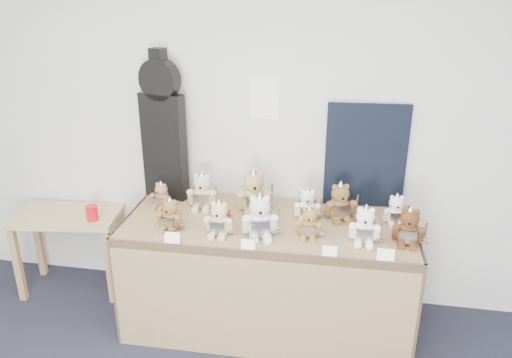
% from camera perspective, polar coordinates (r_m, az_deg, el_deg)
% --- Properties ---
extents(room_shell, '(6.00, 6.00, 6.00)m').
position_cam_1_polar(room_shell, '(3.56, 0.98, 9.22)').
color(room_shell, silver).
rests_on(room_shell, floor).
extents(display_table, '(1.98, 0.85, 0.82)m').
position_cam_1_polar(display_table, '(3.41, 1.20, -8.10)').
color(display_table, olive).
rests_on(display_table, floor).
extents(side_table, '(0.85, 0.55, 0.66)m').
position_cam_1_polar(side_table, '(4.18, -20.63, -5.24)').
color(side_table, '#A68359').
rests_on(side_table, floor).
extents(guitar_case, '(0.35, 0.18, 1.10)m').
position_cam_1_polar(guitar_case, '(3.67, -10.57, 5.80)').
color(guitar_case, black).
rests_on(guitar_case, display_table).
extents(navy_board, '(0.56, 0.06, 0.75)m').
position_cam_1_polar(navy_board, '(3.58, 12.43, 2.55)').
color(navy_board, black).
rests_on(navy_board, display_table).
extents(red_cup, '(0.09, 0.09, 0.12)m').
position_cam_1_polar(red_cup, '(3.94, -18.24, -3.71)').
color(red_cup, red).
rests_on(red_cup, side_table).
extents(teddy_front_far_left, '(0.20, 0.17, 0.24)m').
position_cam_1_polar(teddy_front_far_left, '(3.30, -9.76, -4.14)').
color(teddy_front_far_left, brown).
rests_on(teddy_front_far_left, display_table).
extents(teddy_front_left, '(0.21, 0.17, 0.26)m').
position_cam_1_polar(teddy_front_left, '(3.20, -4.23, -4.64)').
color(teddy_front_left, '#C8B78D').
rests_on(teddy_front_left, display_table).
extents(teddy_front_centre, '(0.27, 0.23, 0.32)m').
position_cam_1_polar(teddy_front_centre, '(3.16, 0.46, -4.43)').
color(teddy_front_centre, silver).
rests_on(teddy_front_centre, display_table).
extents(teddy_front_right, '(0.18, 0.15, 0.23)m').
position_cam_1_polar(teddy_front_right, '(3.19, 6.10, -5.07)').
color(teddy_front_right, olive).
rests_on(teddy_front_right, display_table).
extents(teddy_front_far_right, '(0.22, 0.18, 0.27)m').
position_cam_1_polar(teddy_front_far_right, '(3.17, 12.33, -5.29)').
color(teddy_front_far_right, white).
rests_on(teddy_front_far_right, display_table).
extents(teddy_front_end, '(0.22, 0.19, 0.27)m').
position_cam_1_polar(teddy_front_end, '(3.22, 17.05, -5.36)').
color(teddy_front_end, '#51321B').
rests_on(teddy_front_end, display_table).
extents(teddy_back_left, '(0.24, 0.20, 0.29)m').
position_cam_1_polar(teddy_back_left, '(3.58, -6.14, -1.51)').
color(teddy_back_left, '#C4B78F').
rests_on(teddy_back_left, display_table).
extents(teddy_back_centre_left, '(0.28, 0.26, 0.34)m').
position_cam_1_polar(teddy_back_centre_left, '(3.49, -0.26, -1.66)').
color(teddy_back_centre_left, tan).
rests_on(teddy_back_centre_left, display_table).
extents(teddy_back_centre_right, '(0.20, 0.17, 0.25)m').
position_cam_1_polar(teddy_back_centre_right, '(3.42, 5.90, -3.01)').
color(teddy_back_centre_right, white).
rests_on(teddy_back_centre_right, display_table).
extents(teddy_back_right, '(0.24, 0.22, 0.29)m').
position_cam_1_polar(teddy_back_right, '(3.43, 9.58, -2.75)').
color(teddy_back_right, brown).
rests_on(teddy_back_right, display_table).
extents(teddy_back_end, '(0.19, 0.16, 0.23)m').
position_cam_1_polar(teddy_back_end, '(3.46, 15.70, -3.52)').
color(teddy_back_end, silver).
rests_on(teddy_back_end, display_table).
extents(teddy_back_far_left, '(0.17, 0.16, 0.21)m').
position_cam_1_polar(teddy_back_far_left, '(3.63, -10.77, -1.95)').
color(teddy_back_far_left, '#936644').
rests_on(teddy_back_far_left, display_table).
extents(entry_card_a, '(0.10, 0.02, 0.07)m').
position_cam_1_polar(entry_card_a, '(3.15, -9.56, -6.64)').
color(entry_card_a, white).
rests_on(entry_card_a, display_table).
extents(entry_card_b, '(0.09, 0.02, 0.06)m').
position_cam_1_polar(entry_card_b, '(3.05, -0.92, -7.49)').
color(entry_card_b, white).
rests_on(entry_card_b, display_table).
extents(entry_card_c, '(0.09, 0.02, 0.06)m').
position_cam_1_polar(entry_card_c, '(3.01, 8.44, -8.14)').
color(entry_card_c, white).
rests_on(entry_card_c, display_table).
extents(entry_card_d, '(0.10, 0.02, 0.07)m').
position_cam_1_polar(entry_card_d, '(3.03, 14.61, -8.38)').
color(entry_card_d, white).
rests_on(entry_card_d, display_table).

